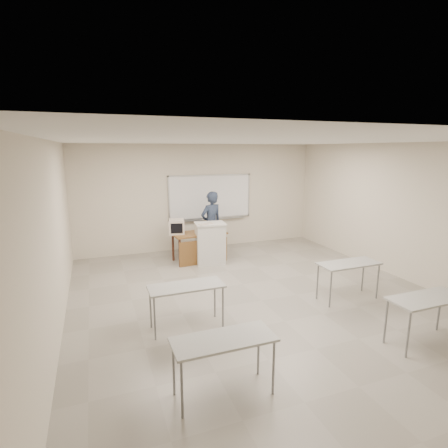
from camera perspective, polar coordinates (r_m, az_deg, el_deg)
name	(u,v)px	position (r m, az deg, el deg)	size (l,w,h in m)	color
floor	(261,301)	(6.92, 6.10, -12.36)	(7.00, 8.00, 0.01)	gray
whiteboard	(210,197)	(10.18, -2.25, 4.35)	(2.48, 0.10, 1.31)	white
student_desks	(302,295)	(5.58, 12.59, -11.22)	(4.40, 2.20, 0.73)	#9E9E99
instructor_desk	(200,242)	(8.98, -3.88, -2.90)	(1.36, 0.68, 0.75)	brown
podium	(210,243)	(8.85, -2.26, -3.14)	(0.75, 0.54, 1.05)	silver
crt_monitor	(177,227)	(8.97, -7.72, -0.41)	(0.39, 0.44, 0.37)	#C1B0A0
laptop	(215,230)	(9.02, -1.46, -0.99)	(0.36, 0.33, 0.27)	black
mouse	(222,232)	(9.01, -0.39, -1.27)	(0.10, 0.07, 0.04)	#979A9F
keyboard	(206,224)	(8.57, -2.99, 0.01)	(0.40, 0.13, 0.02)	#C1B0A0
presenter	(211,224)	(9.41, -2.09, 0.01)	(0.64, 0.42, 1.76)	black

